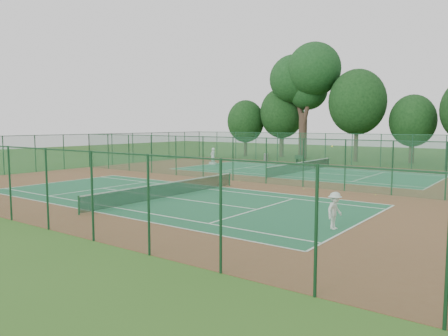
{
  "coord_description": "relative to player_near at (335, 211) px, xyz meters",
  "views": [
    {
      "loc": [
        18.48,
        -28.26,
        4.5
      ],
      "look_at": [
        1.36,
        -5.12,
        1.6
      ],
      "focal_mm": 35.0,
      "sensor_mm": 36.0,
      "label": 1
    }
  ],
  "objects": [
    {
      "name": "ground",
      "position": [
        -11.38,
        10.71,
        -0.83
      ],
      "size": [
        120.0,
        120.0,
        0.0
      ],
      "primitive_type": "plane",
      "color": "#2B541A",
      "rests_on": "ground"
    },
    {
      "name": "red_pad",
      "position": [
        -11.38,
        10.71,
        -0.82
      ],
      "size": [
        40.0,
        36.0,
        0.01
      ],
      "primitive_type": "cube",
      "color": "brown",
      "rests_on": "ground"
    },
    {
      "name": "court_near",
      "position": [
        -11.38,
        1.71,
        -0.81
      ],
      "size": [
        23.77,
        10.97,
        0.01
      ],
      "primitive_type": "cube",
      "color": "#1B5839",
      "rests_on": "red_pad"
    },
    {
      "name": "court_far",
      "position": [
        -11.38,
        19.71,
        -0.81
      ],
      "size": [
        23.77,
        10.97,
        0.01
      ],
      "primitive_type": "cube",
      "color": "#216A47",
      "rests_on": "red_pad"
    },
    {
      "name": "fence_north",
      "position": [
        -11.38,
        28.71,
        0.94
      ],
      "size": [
        40.0,
        0.09,
        3.5
      ],
      "color": "#194C29",
      "rests_on": "ground"
    },
    {
      "name": "fence_south",
      "position": [
        -11.38,
        -7.29,
        0.94
      ],
      "size": [
        40.0,
        0.09,
        3.5
      ],
      "color": "#1B532F",
      "rests_on": "ground"
    },
    {
      "name": "fence_west",
      "position": [
        -31.38,
        10.71,
        0.94
      ],
      "size": [
        0.09,
        36.0,
        3.5
      ],
      "rotation": [
        0.0,
        0.0,
        1.57
      ],
      "color": "#1C542C",
      "rests_on": "ground"
    },
    {
      "name": "fence_divider",
      "position": [
        -11.38,
        10.71,
        0.94
      ],
      "size": [
        40.0,
        0.09,
        3.5
      ],
      "color": "#17462A",
      "rests_on": "ground"
    },
    {
      "name": "tennis_net_near",
      "position": [
        -11.38,
        1.71,
        -0.28
      ],
      "size": [
        0.1,
        12.9,
        0.97
      ],
      "color": "#14391F",
      "rests_on": "ground"
    },
    {
      "name": "tennis_net_far",
      "position": [
        -11.38,
        19.71,
        -0.28
      ],
      "size": [
        0.1,
        12.9,
        0.97
      ],
      "color": "#12331D",
      "rests_on": "ground"
    },
    {
      "name": "player_near",
      "position": [
        0.0,
        0.0,
        0.0
      ],
      "size": [
        0.69,
        1.09,
        1.61
      ],
      "primitive_type": "imported",
      "rotation": [
        0.0,
        0.0,
        1.48
      ],
      "color": "silver",
      "rests_on": "court_near"
    },
    {
      "name": "player_far",
      "position": [
        -22.64,
        20.55,
        0.13
      ],
      "size": [
        0.46,
        0.69,
        1.86
      ],
      "primitive_type": "imported",
      "rotation": [
        0.0,
        0.0,
        -1.59
      ],
      "color": "white",
      "rests_on": "court_far"
    },
    {
      "name": "trash_bin",
      "position": [
        -20.46,
        28.31,
        -0.36
      ],
      "size": [
        0.58,
        0.58,
        0.92
      ],
      "primitive_type": "cylinder",
      "rotation": [
        0.0,
        0.0,
        0.15
      ],
      "color": "slate",
      "rests_on": "red_pad"
    },
    {
      "name": "bench",
      "position": [
        -15.78,
        28.23,
        -0.36
      ],
      "size": [
        1.5,
        0.84,
        0.89
      ],
      "rotation": [
        0.0,
        0.0,
        -0.31
      ],
      "color": "#12351B",
      "rests_on": "red_pad"
    },
    {
      "name": "kit_bag",
      "position": [
        -22.71,
        20.56,
        -0.68
      ],
      "size": [
        0.77,
        0.36,
        0.28
      ],
      "primitive_type": "cube",
      "rotation": [
        0.0,
        0.0,
        0.12
      ],
      "color": "silver",
      "rests_on": "red_pad"
    },
    {
      "name": "stray_ball_a",
      "position": [
        -6.22,
        9.75,
        -0.78
      ],
      "size": [
        0.07,
        0.07,
        0.07
      ],
      "primitive_type": "sphere",
      "color": "gold",
      "rests_on": "red_pad"
    },
    {
      "name": "stray_ball_b",
      "position": [
        -1.43,
        10.15,
        -0.78
      ],
      "size": [
        0.08,
        0.08,
        0.08
      ],
      "primitive_type": "sphere",
      "color": "gold",
      "rests_on": "red_pad"
    },
    {
      "name": "stray_ball_c",
      "position": [
        -12.17,
        10.5,
        -0.78
      ],
      "size": [
        0.07,
        0.07,
        0.07
      ],
      "primitive_type": "sphere",
      "color": "yellow",
      "rests_on": "red_pad"
    },
    {
      "name": "big_tree",
      "position": [
        -18.32,
        34.34,
        9.61
      ],
      "size": [
        9.59,
        7.02,
        14.73
      ],
      "color": "#33251C",
      "rests_on": "ground"
    },
    {
      "name": "evergreen_row",
      "position": [
        -10.88,
        34.96,
        -0.83
      ],
      "size": [
        39.0,
        5.0,
        12.0
      ],
      "primitive_type": null,
      "color": "black",
      "rests_on": "ground"
    }
  ]
}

